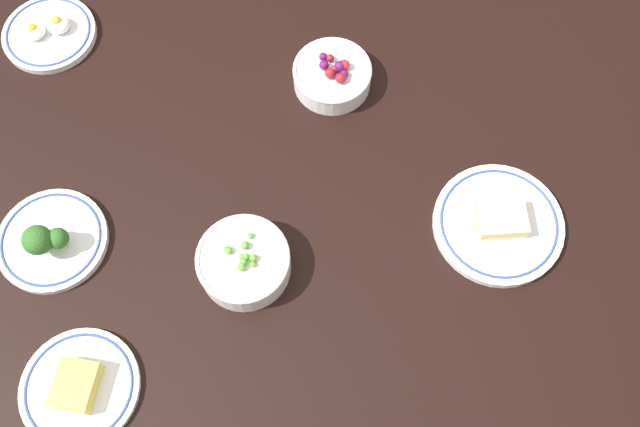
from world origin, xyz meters
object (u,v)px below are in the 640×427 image
(plate_eggs, at_px, (50,33))
(bowl_peas, at_px, (245,262))
(plate_sandwich, at_px, (500,223))
(plate_cheese, at_px, (80,387))
(bowl_berries, at_px, (333,75))
(plate_broccoli, at_px, (51,240))

(plate_eggs, distance_m, bowl_peas, 0.63)
(plate_sandwich, xyz_separation_m, plate_cheese, (0.69, 0.27, -0.00))
(bowl_peas, bearing_deg, bowl_berries, -112.17)
(plate_cheese, relative_size, plate_broccoli, 1.00)
(plate_sandwich, height_order, plate_eggs, plate_sandwich)
(plate_eggs, height_order, bowl_peas, bowl_peas)
(bowl_peas, relative_size, bowl_berries, 1.05)
(plate_cheese, height_order, bowl_peas, bowl_peas)
(plate_broccoli, bearing_deg, plate_cheese, 107.85)
(plate_cheese, height_order, plate_eggs, plate_eggs)
(bowl_berries, bearing_deg, plate_sandwich, 133.75)
(plate_sandwich, relative_size, plate_broccoli, 1.19)
(plate_cheese, bearing_deg, plate_eggs, -77.62)
(plate_broccoli, height_order, bowl_berries, plate_broccoli)
(plate_sandwich, height_order, bowl_peas, bowl_peas)
(bowl_peas, bearing_deg, plate_cheese, 38.22)
(bowl_peas, height_order, bowl_berries, same)
(bowl_berries, bearing_deg, plate_cheese, 54.67)
(plate_sandwich, bearing_deg, plate_cheese, 21.72)
(plate_eggs, height_order, bowl_berries, bowl_berries)
(bowl_peas, distance_m, bowl_berries, 0.40)
(plate_broccoli, xyz_separation_m, bowl_berries, (-0.48, -0.33, 0.01))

